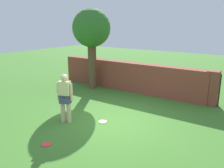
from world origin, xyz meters
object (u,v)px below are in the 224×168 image
at_px(tree, 91,30).
at_px(frisbee_red, 46,144).
at_px(person, 65,96).
at_px(frisbee_yellow, 103,122).

xyz_separation_m(tree, frisbee_red, (2.63, -5.17, -2.84)).
relative_size(person, frisbee_yellow, 6.00).
bearing_deg(tree, frisbee_yellow, -46.13).
bearing_deg(frisbee_red, frisbee_yellow, 80.69).
bearing_deg(frisbee_yellow, tree, 133.87).
bearing_deg(frisbee_yellow, frisbee_red, -99.31).
xyz_separation_m(person, frisbee_red, (0.67, -1.41, -0.89)).
height_order(tree, frisbee_red, tree).
distance_m(tree, frisbee_red, 6.46).
xyz_separation_m(person, frisbee_yellow, (1.01, 0.67, -0.89)).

